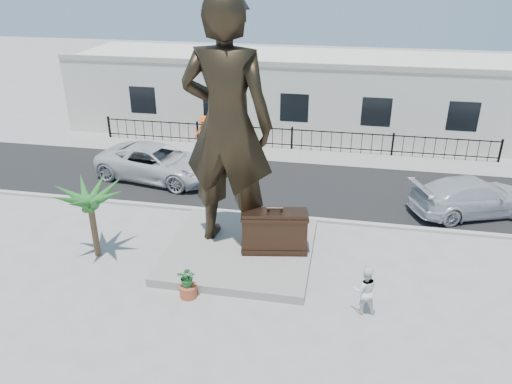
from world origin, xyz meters
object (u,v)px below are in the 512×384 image
suitcase (274,232)px  car_white (157,162)px  statue (227,126)px  tourist (365,290)px

suitcase → car_white: size_ratio=0.38×
statue → car_white: statue is taller
statue → suitcase: 4.05m
tourist → statue: bearing=-40.9°
statue → suitcase: size_ratio=3.88×
suitcase → statue: bearing=151.5°
statue → suitcase: (1.77, -0.61, -3.59)m
suitcase → tourist: 3.98m
tourist → car_white: car_white is taller
suitcase → car_white: bearing=128.3°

